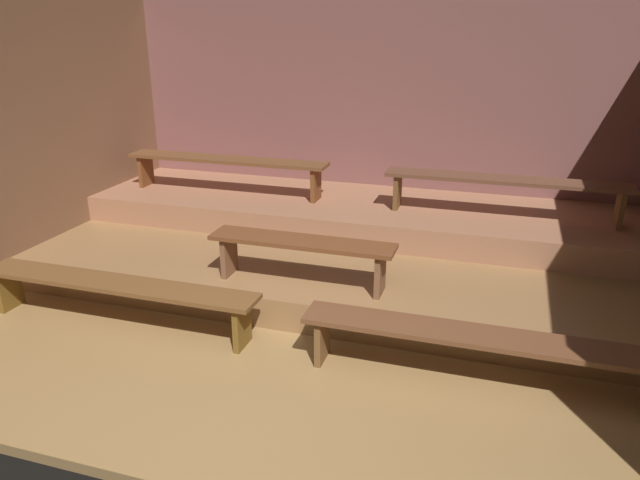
{
  "coord_description": "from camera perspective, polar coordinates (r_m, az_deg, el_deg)",
  "views": [
    {
      "loc": [
        1.55,
        -2.74,
        2.51
      ],
      "look_at": [
        -0.1,
        2.5,
        0.48
      ],
      "focal_mm": 33.54,
      "sensor_mm": 36.0,
      "label": 1
    }
  ],
  "objects": [
    {
      "name": "bench_floor_left",
      "position": [
        5.41,
        -18.88,
        -4.44
      ],
      "size": [
        2.57,
        0.33,
        0.42
      ],
      "color": "brown",
      "rests_on": "ground"
    },
    {
      "name": "platform_lower",
      "position": [
        6.35,
        2.04,
        -1.64
      ],
      "size": [
        6.12,
        2.91,
        0.28
      ],
      "primitive_type": "cube",
      "color": "#9A7044",
      "rests_on": "ground"
    },
    {
      "name": "ground",
      "position": [
        5.77,
        0.03,
        -5.95
      ],
      "size": [
        6.92,
        5.2,
        0.08
      ],
      "primitive_type": "cube",
      "color": "#A07947"
    },
    {
      "name": "bench_lower_center",
      "position": [
        5.26,
        -1.77,
        -0.85
      ],
      "size": [
        1.66,
        0.33,
        0.42
      ],
      "color": "brown",
      "rests_on": "platform_lower"
    },
    {
      "name": "bench_floor_right",
      "position": [
        4.46,
        14.87,
        -9.43
      ],
      "size": [
        2.57,
        0.33,
        0.42
      ],
      "color": "brown",
      "rests_on": "ground"
    },
    {
      "name": "bench_middle_right",
      "position": [
        6.47,
        17.21,
        5.07
      ],
      "size": [
        2.46,
        0.33,
        0.42
      ],
      "color": "brown",
      "rests_on": "platform_middle"
    },
    {
      "name": "wall_left",
      "position": [
        6.87,
        -25.71,
        8.93
      ],
      "size": [
        0.06,
        5.2,
        2.78
      ],
      "primitive_type": "cube",
      "color": "brown",
      "rests_on": "ground"
    },
    {
      "name": "wall_back",
      "position": [
        7.42,
        5.3,
        11.52
      ],
      "size": [
        6.92,
        0.06,
        2.78
      ],
      "primitive_type": "cube",
      "color": "#84504C",
      "rests_on": "ground"
    },
    {
      "name": "platform_middle",
      "position": [
        6.88,
        3.59,
        2.56
      ],
      "size": [
        6.12,
        1.56,
        0.28
      ],
      "primitive_type": "cube",
      "color": "#AA7251",
      "rests_on": "platform_lower"
    },
    {
      "name": "bench_middle_left",
      "position": [
        7.18,
        -8.93,
        7.19
      ],
      "size": [
        2.46,
        0.33,
        0.42
      ],
      "color": "brown",
      "rests_on": "platform_middle"
    }
  ]
}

